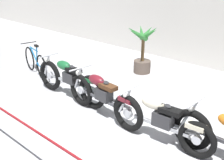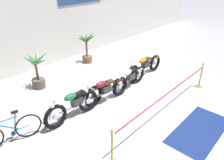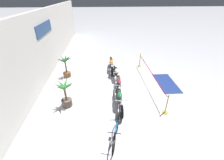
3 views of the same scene
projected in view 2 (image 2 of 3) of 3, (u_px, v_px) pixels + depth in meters
The scene contains 12 objects.
ground_plane at pixel (128, 99), 8.19m from camera, with size 120.00×120.00×0.00m, color silver.
back_wall at pixel (44, 22), 10.30m from camera, with size 28.00×0.29×4.20m.
motorcycle_green_0 at pixel (75, 104), 7.01m from camera, with size 2.38×0.62×0.98m.
motorcycle_maroon_1 at pixel (105, 91), 7.76m from camera, with size 2.28×0.62×0.96m.
motorcycle_cream_2 at pixel (130, 78), 8.74m from camera, with size 2.10×0.62×0.92m.
motorcycle_orange_3 at pixel (144, 66), 9.75m from camera, with size 2.42×0.62×0.96m.
bicycle at pixel (10, 132), 5.94m from camera, with size 1.72×0.57×0.98m.
potted_palm_left_of_row at pixel (37, 72), 8.66m from camera, with size 1.03×0.99×1.49m.
potted_palm_right_of_row at pixel (87, 48), 11.07m from camera, with size 1.00×1.11×1.56m.
stanchion_far_left at pixel (148, 114), 6.22m from camera, with size 5.40×0.28×1.05m.
stanchion_mid_left at pixel (200, 79), 8.88m from camera, with size 0.28×0.28×1.05m.
floor_banner at pixel (199, 130), 6.59m from camera, with size 2.43×1.15×0.01m, color navy.
Camera 2 is at (-5.57, -4.23, 4.35)m, focal length 35.00 mm.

